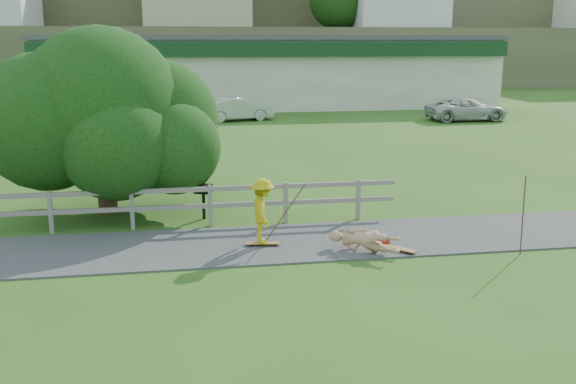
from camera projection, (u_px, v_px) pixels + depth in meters
name	position (u px, v px, depth m)	size (l,w,h in m)	color
ground	(310.00, 263.00, 14.04)	(260.00, 260.00, 0.00)	#2E5618
path	(298.00, 242.00, 15.47)	(34.00, 3.00, 0.04)	#363638
fence	(107.00, 203.00, 16.29)	(15.05, 0.10, 1.10)	slate
strip_mall	(270.00, 70.00, 47.62)	(32.50, 10.75, 5.10)	#BAB5A3
skater_rider	(263.00, 215.00, 14.99)	(1.00, 0.58, 1.55)	#B9A111
skater_fallen	(364.00, 240.00, 14.67)	(1.65, 0.40, 0.60)	tan
car_silver	(237.00, 109.00, 38.78)	(1.50, 4.29, 1.41)	#B3B6BB
car_white	(467.00, 110.00, 38.83)	(2.24, 4.87, 1.35)	#BBBBB6
tree	(104.00, 148.00, 17.76)	(7.06, 7.06, 3.73)	black
bbq	(204.00, 202.00, 17.46)	(0.44, 0.34, 0.96)	black
longboard_rider	(263.00, 245.00, 15.16)	(0.82, 0.20, 0.09)	olive
longboard_fallen	(398.00, 250.00, 14.76)	(0.87, 0.21, 0.10)	olive
helmet	(384.00, 241.00, 15.14)	(0.29, 0.29, 0.29)	#AA1F08
pole_rider	(285.00, 207.00, 15.45)	(0.03, 0.03, 1.69)	#512F20
pole_spec_left	(523.00, 216.00, 14.42)	(0.03, 0.03, 1.84)	#512F20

